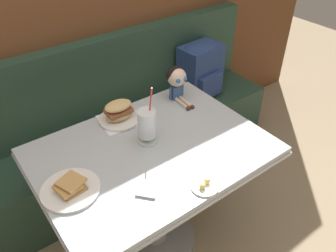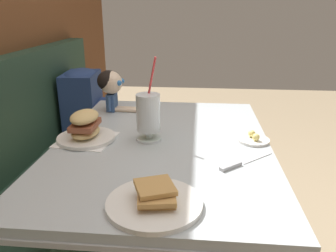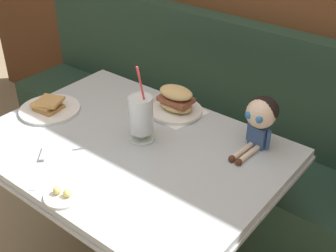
{
  "view_description": "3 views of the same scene",
  "coord_description": "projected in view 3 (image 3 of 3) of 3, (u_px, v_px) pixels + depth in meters",
  "views": [
    {
      "loc": [
        -0.69,
        -0.88,
        1.82
      ],
      "look_at": [
        0.11,
        0.19,
        0.82
      ],
      "focal_mm": 36.57,
      "sensor_mm": 36.0,
      "label": 1
    },
    {
      "loc": [
        -1.15,
        0.05,
        1.23
      ],
      "look_at": [
        -0.02,
        0.16,
        0.81
      ],
      "focal_mm": 35.49,
      "sensor_mm": 36.0,
      "label": 2
    },
    {
      "loc": [
        0.95,
        -0.78,
        1.67
      ],
      "look_at": [
        0.12,
        0.26,
        0.83
      ],
      "focal_mm": 47.2,
      "sensor_mm": 36.0,
      "label": 3
    }
  ],
  "objects": [
    {
      "name": "butter_knife",
      "position": [
        42.0,
        160.0,
        1.55
      ],
      "size": [
        0.17,
        0.19,
        0.01
      ],
      "color": "silver",
      "rests_on": "diner_table"
    },
    {
      "name": "butter_saucer",
      "position": [
        63.0,
        195.0,
        1.38
      ],
      "size": [
        0.12,
        0.12,
        0.04
      ],
      "color": "white",
      "rests_on": "diner_table"
    },
    {
      "name": "toast_plate",
      "position": [
        49.0,
        108.0,
        1.83
      ],
      "size": [
        0.25,
        0.25,
        0.06
      ],
      "color": "white",
      "rests_on": "diner_table"
    },
    {
      "name": "diner_table",
      "position": [
        132.0,
        186.0,
        1.74
      ],
      "size": [
        1.11,
        0.81,
        0.74
      ],
      "color": "#B2BCC1",
      "rests_on": "ground"
    },
    {
      "name": "seated_doll",
      "position": [
        261.0,
        116.0,
        1.56
      ],
      "size": [
        0.12,
        0.22,
        0.2
      ],
      "color": "#385689",
      "rests_on": "diner_table"
    },
    {
      "name": "sandwich_plate",
      "position": [
        176.0,
        103.0,
        1.81
      ],
      "size": [
        0.22,
        0.22,
        0.12
      ],
      "color": "white",
      "rests_on": "diner_table"
    },
    {
      "name": "booth_bench",
      "position": [
        216.0,
        156.0,
        2.27
      ],
      "size": [
        2.6,
        0.48,
        1.0
      ],
      "color": "#233D2D",
      "rests_on": "ground"
    },
    {
      "name": "milkshake_glass",
      "position": [
        141.0,
        116.0,
        1.61
      ],
      "size": [
        0.1,
        0.1,
        0.31
      ],
      "color": "silver",
      "rests_on": "diner_table"
    }
  ]
}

